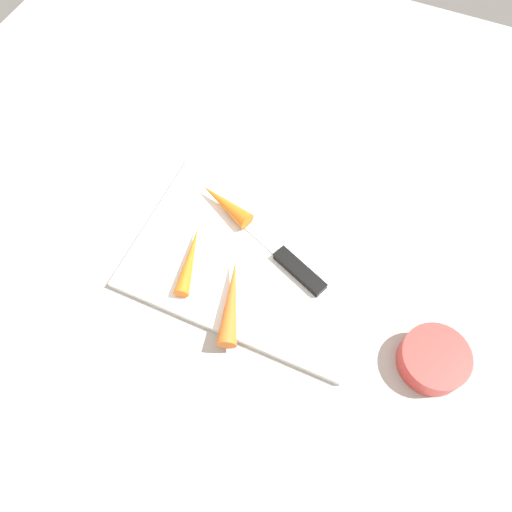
# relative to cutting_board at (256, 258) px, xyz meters

# --- Properties ---
(ground_plane) EXTENTS (1.40, 1.40, 0.00)m
(ground_plane) POSITION_rel_cutting_board_xyz_m (0.00, 0.00, -0.01)
(ground_plane) COLOR #ADA8A0
(cutting_board) EXTENTS (0.36, 0.26, 0.01)m
(cutting_board) POSITION_rel_cutting_board_xyz_m (0.00, 0.00, 0.00)
(cutting_board) COLOR white
(cutting_board) RESTS_ON ground_plane
(knife) EXTENTS (0.19, 0.10, 0.01)m
(knife) POSITION_rel_cutting_board_xyz_m (-0.06, -0.01, 0.01)
(knife) COLOR #B7B7BC
(knife) RESTS_ON cutting_board
(carrot_shortest) EXTENTS (0.10, 0.06, 0.03)m
(carrot_shortest) POSITION_rel_cutting_board_xyz_m (0.08, -0.06, 0.02)
(carrot_shortest) COLOR orange
(carrot_shortest) RESTS_ON cutting_board
(carrot_longest) EXTENTS (0.07, 0.13, 0.03)m
(carrot_longest) POSITION_rel_cutting_board_xyz_m (0.00, 0.09, 0.02)
(carrot_longest) COLOR orange
(carrot_longest) RESTS_ON cutting_board
(carrot_medium) EXTENTS (0.05, 0.12, 0.02)m
(carrot_medium) POSITION_rel_cutting_board_xyz_m (0.08, 0.05, 0.02)
(carrot_medium) COLOR orange
(carrot_medium) RESTS_ON cutting_board
(small_bowl) EXTENTS (0.09, 0.09, 0.04)m
(small_bowl) POSITION_rel_cutting_board_xyz_m (-0.28, 0.05, 0.01)
(small_bowl) COLOR red
(small_bowl) RESTS_ON ground_plane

